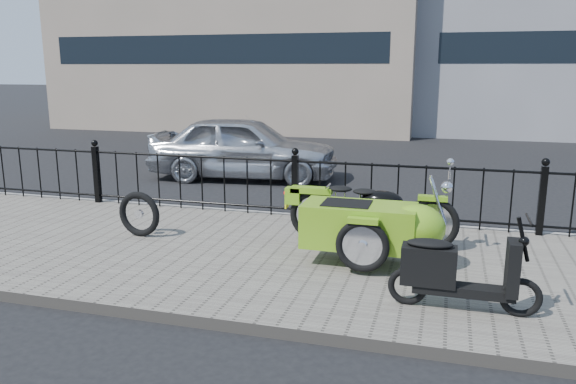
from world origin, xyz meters
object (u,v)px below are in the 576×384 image
(motorcycle_sidecar, at_px, (376,223))
(scooter, at_px, (453,272))
(spare_tire, at_px, (139,214))
(sedan_car, at_px, (244,147))

(motorcycle_sidecar, height_order, scooter, motorcycle_sidecar)
(motorcycle_sidecar, bearing_deg, scooter, -52.86)
(spare_tire, bearing_deg, scooter, -17.50)
(motorcycle_sidecar, distance_m, spare_tire, 3.23)
(sedan_car, bearing_deg, spare_tire, 176.96)
(scooter, bearing_deg, sedan_car, 125.65)
(scooter, height_order, sedan_car, sedan_car)
(motorcycle_sidecar, bearing_deg, sedan_car, 125.29)
(motorcycle_sidecar, relative_size, scooter, 1.62)
(sedan_car, bearing_deg, scooter, -150.45)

